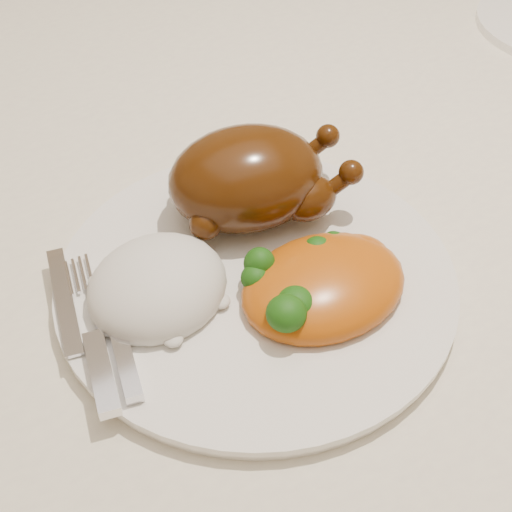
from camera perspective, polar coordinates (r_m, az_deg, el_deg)
floor at (r=1.33m, az=2.92°, el=-18.64°), size 4.00×4.00×0.00m
dining_table at (r=0.79m, az=4.64°, el=3.58°), size 1.60×0.90×0.76m
tablecloth at (r=0.75m, az=4.97°, el=7.82°), size 1.73×1.03×0.18m
dinner_plate at (r=0.56m, az=0.00°, el=-1.93°), size 0.38×0.38×0.01m
roast_chicken at (r=0.59m, az=-0.41°, el=6.27°), size 0.17×0.12×0.08m
rice_mound at (r=0.54m, az=-7.88°, el=-2.49°), size 0.14×0.13×0.06m
mac_and_cheese at (r=0.54m, az=5.38°, el=-2.11°), size 0.13×0.10×0.05m
cutlery at (r=0.52m, az=-12.41°, el=-6.70°), size 0.05×0.17×0.01m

